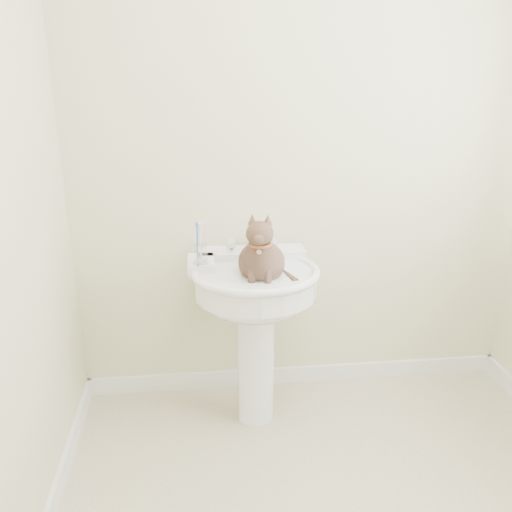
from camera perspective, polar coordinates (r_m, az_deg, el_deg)
name	(u,v)px	position (r m, az deg, el deg)	size (l,w,h in m)	color
wall_back	(303,150)	(2.58, 4.97, 11.11)	(2.20, 0.00, 2.50)	beige
baseboard_back	(297,374)	(3.00, 4.32, -12.32)	(2.20, 0.02, 0.09)	white
pedestal_sink	(255,299)	(2.44, -0.09, -4.54)	(0.58, 0.57, 0.80)	white
faucet	(252,244)	(2.50, -0.40, 1.27)	(0.28, 0.12, 0.14)	silver
soap_bar	(259,243)	(2.59, 0.27, 1.34)	(0.09, 0.06, 0.03)	#D76114
toothbrush_cup	(201,253)	(2.36, -5.86, 0.27)	(0.07, 0.07, 0.18)	silver
cat	(262,258)	(2.30, 0.62, -0.21)	(0.22, 0.28, 0.41)	brown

